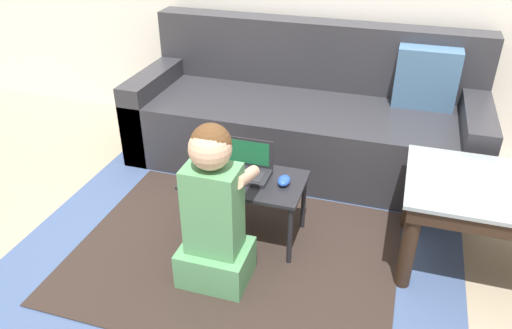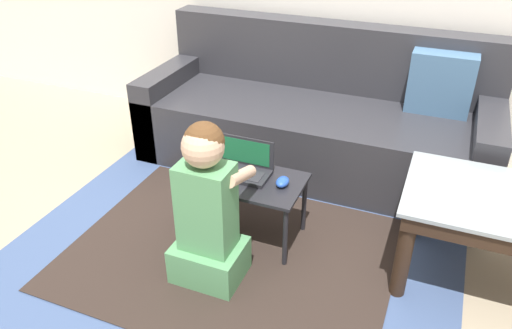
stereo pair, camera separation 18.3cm
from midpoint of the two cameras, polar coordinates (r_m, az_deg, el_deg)
ground_plane at (r=2.48m, az=0.79°, el=-11.23°), size 16.00×16.00×0.00m
area_rug at (r=2.53m, az=-0.78°, el=-10.20°), size 2.18×1.68×0.01m
couch at (r=3.23m, az=8.65°, el=5.01°), size 2.16×0.82×0.84m
laptop_desk at (r=2.48m, az=0.74°, el=-2.42°), size 0.59×0.34×0.35m
laptop at (r=2.48m, az=0.43°, el=-0.45°), size 0.30×0.16×0.17m
computer_mouse at (r=2.40m, az=5.23°, el=-2.04°), size 0.06×0.09×0.04m
person_seated at (r=2.19m, az=-3.21°, el=-5.37°), size 0.31×0.36×0.79m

